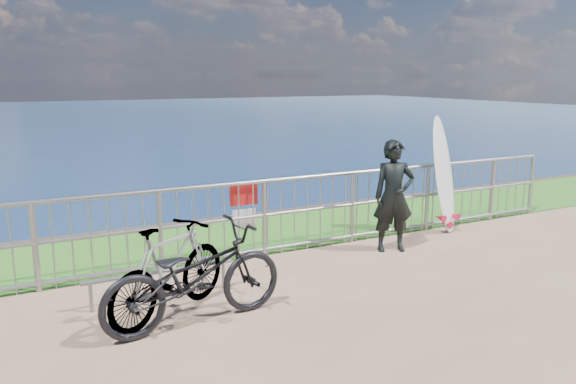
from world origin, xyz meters
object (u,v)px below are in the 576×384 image
surfboard (444,179)px  surfer (394,196)px  bicycle_far (170,270)px  bicycle_near (194,276)px

surfboard → surfer: bearing=-161.3°
surfer → bicycle_far: 3.67m
surfboard → bicycle_far: surfboard is taller
surfboard → bicycle_far: (-4.96, -1.24, -0.37)m
bicycle_far → surfer: bearing=-108.8°
surfboard → bicycle_near: surfboard is taller
surfer → bicycle_far: size_ratio=0.96×
surfer → bicycle_far: (-3.57, -0.77, -0.31)m
surfer → surfboard: surfboard is taller
surfer → bicycle_far: bearing=-147.5°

